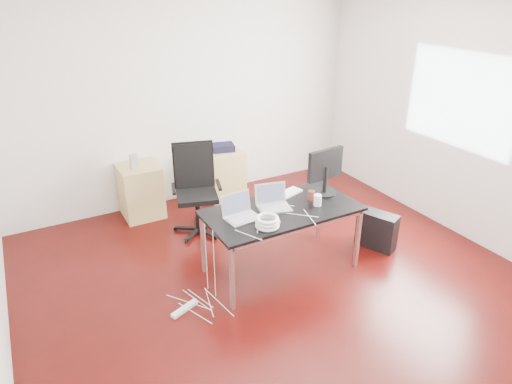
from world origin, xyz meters
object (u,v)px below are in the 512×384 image
filing_cabinet_left (141,191)px  pc_tower (377,230)px  office_chair (196,185)px  desk (282,214)px  filing_cabinet_right (223,174)px

filing_cabinet_left → pc_tower: filing_cabinet_left is taller
office_chair → desk: bearing=-53.8°
office_chair → pc_tower: bearing=-23.8°
office_chair → filing_cabinet_left: bearing=142.5°
desk → filing_cabinet_left: size_ratio=2.29×
desk → pc_tower: 1.31m
desk → office_chair: 1.34m
filing_cabinet_left → pc_tower: 3.03m
desk → filing_cabinet_left: bearing=116.3°
desk → office_chair: size_ratio=1.48×
office_chair → filing_cabinet_left: size_ratio=1.54×
filing_cabinet_left → pc_tower: size_ratio=1.56×
filing_cabinet_left → filing_cabinet_right: size_ratio=1.00×
desk → filing_cabinet_right: (0.23, 1.95, -0.33)m
filing_cabinet_left → pc_tower: bearing=-44.0°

